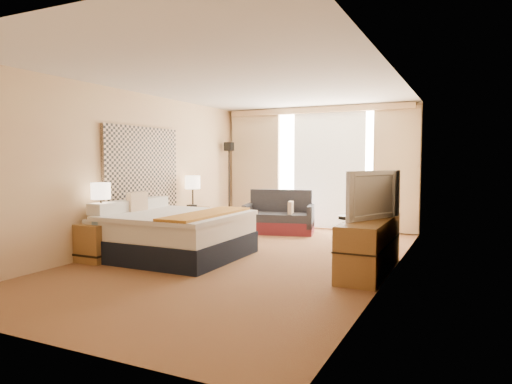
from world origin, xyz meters
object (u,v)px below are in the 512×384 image
at_px(media_dresser, 370,245).
at_px(loveseat, 279,219).
at_px(lamp_left, 101,192).
at_px(desk_chair, 352,219).
at_px(floor_lamp, 229,167).
at_px(bed, 173,234).
at_px(television, 367,195).
at_px(nightstand_right, 193,221).
at_px(nightstand_left, 98,242).
at_px(lamp_right, 193,183).

height_order(media_dresser, loveseat, loveseat).
bearing_deg(lamp_left, desk_chair, 46.46).
bearing_deg(floor_lamp, desk_chair, -15.63).
bearing_deg(desk_chair, bed, -152.91).
relative_size(desk_chair, television, 0.84).
height_order(media_dresser, lamp_left, lamp_left).
height_order(media_dresser, desk_chair, desk_chair).
xyz_separation_m(lamp_left, television, (3.64, 1.00, 0.01)).
xyz_separation_m(nightstand_right, media_dresser, (3.70, -1.45, 0.07)).
height_order(media_dresser, television, television).
height_order(lamp_left, television, television).
bearing_deg(nightstand_right, lamp_left, -89.82).
bearing_deg(desk_chair, nightstand_left, -154.68).
height_order(nightstand_left, television, television).
xyz_separation_m(bed, desk_chair, (2.14, 2.45, 0.06)).
height_order(nightstand_right, lamp_right, lamp_right).
distance_m(nightstand_right, lamp_right, 0.75).
bearing_deg(lamp_right, nightstand_right, 106.38).
bearing_deg(media_dresser, lamp_left, -165.15).
relative_size(media_dresser, loveseat, 1.19).
xyz_separation_m(media_dresser, lamp_right, (-3.69, 1.43, 0.68)).
height_order(nightstand_left, desk_chair, desk_chair).
bearing_deg(bed, loveseat, 78.48).
relative_size(media_dresser, desk_chair, 1.96).
distance_m(bed, loveseat, 2.88).
height_order(lamp_left, lamp_right, lamp_right).
bearing_deg(floor_lamp, media_dresser, -38.36).
xyz_separation_m(bed, floor_lamp, (-0.84, 3.28, 0.97)).
height_order(nightstand_right, television, television).
distance_m(floor_lamp, lamp_right, 1.55).
bearing_deg(desk_chair, television, -93.29).
distance_m(nightstand_right, desk_chair, 3.03).
height_order(nightstand_right, desk_chair, desk_chair).
xyz_separation_m(desk_chair, lamp_right, (-2.95, -0.69, 0.62)).
relative_size(nightstand_left, media_dresser, 0.31).
xyz_separation_m(nightstand_left, loveseat, (1.38, 3.54, 0.01)).
xyz_separation_m(nightstand_right, bed, (0.81, -1.78, 0.08)).
bearing_deg(television, bed, 120.99).
distance_m(nightstand_right, media_dresser, 3.97).
distance_m(media_dresser, desk_chair, 2.25).
relative_size(nightstand_left, bed, 0.28).
distance_m(media_dresser, floor_lamp, 4.85).
bearing_deg(lamp_right, lamp_left, -89.95).
bearing_deg(lamp_right, bed, -65.43).
bearing_deg(nightstand_left, desk_chair, 47.04).
distance_m(loveseat, lamp_left, 3.80).
bearing_deg(bed, lamp_right, 114.57).
bearing_deg(media_dresser, bed, -173.54).
height_order(loveseat, desk_chair, desk_chair).
distance_m(bed, television, 2.94).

